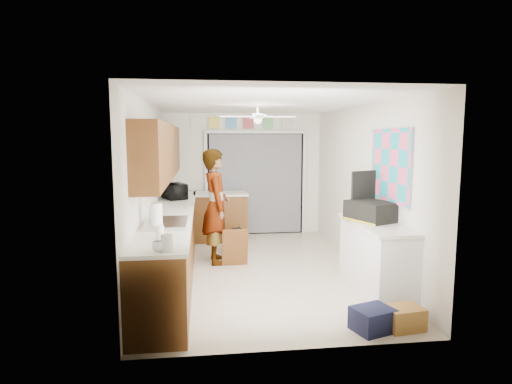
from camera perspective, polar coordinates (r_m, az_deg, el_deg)
name	(u,v)px	position (r m, az deg, el deg)	size (l,w,h in m)	color
floor	(259,270)	(6.64, 0.43, -10.33)	(5.00, 5.00, 0.00)	#C3B29C
ceiling	(259,104)	(6.35, 0.46, 11.71)	(5.00, 5.00, 0.00)	white
wall_back	(243,174)	(8.85, -1.68, 2.36)	(3.20, 3.20, 0.00)	white
wall_front	(295,221)	(3.94, 5.23, -3.89)	(3.20, 3.20, 0.00)	white
wall_left	(150,190)	(6.37, -13.98, 0.21)	(5.00, 5.00, 0.00)	white
wall_right	(362,187)	(6.77, 13.99, 0.62)	(5.00, 5.00, 0.00)	white
left_base_cabinets	(172,244)	(6.49, -11.11, -6.78)	(0.60, 4.80, 0.90)	brown
left_countertop	(172,212)	(6.39, -11.12, -2.68)	(0.62, 4.80, 0.04)	white
upper_cabinets	(161,152)	(6.51, -12.51, 5.26)	(0.32, 4.00, 0.80)	brown
sink_basin	(166,224)	(5.40, -11.86, -4.15)	(0.50, 0.76, 0.06)	silver
faucet	(150,216)	(5.40, -13.90, -3.18)	(0.03, 0.03, 0.22)	silver
peninsula_base	(221,217)	(8.43, -4.73, -3.40)	(1.00, 0.60, 0.90)	brown
peninsula_top	(220,194)	(8.36, -4.76, -0.23)	(1.04, 0.64, 0.04)	white
back_opening_recess	(256,184)	(8.87, -0.05, 1.08)	(2.00, 0.06, 2.10)	black
curtain_panel	(256,184)	(8.83, -0.02, 1.05)	(1.90, 0.03, 2.05)	gray
door_trim_left	(206,185)	(8.77, -6.65, 0.96)	(0.06, 0.04, 2.10)	white
door_trim_right	(304,183)	(9.02, 6.42, 1.14)	(0.06, 0.04, 2.10)	white
door_trim_head	(256,132)	(8.78, -0.03, 8.01)	(2.10, 0.04, 0.06)	white
header_frame_0	(214,123)	(8.75, -5.65, 9.15)	(0.22, 0.02, 0.22)	#EAD34E
header_frame_1	(231,123)	(8.77, -3.34, 9.17)	(0.22, 0.02, 0.22)	#5097D7
header_frame_2	(248,123)	(8.80, -1.03, 9.18)	(0.22, 0.02, 0.22)	#BC4650
header_frame_3	(268,123)	(8.85, 1.58, 9.17)	(0.22, 0.02, 0.22)	#6DBE72
header_frame_4	(287,123)	(8.92, 4.15, 9.14)	(0.22, 0.02, 0.22)	beige
route66_sign	(196,123)	(8.75, -7.97, 9.12)	(0.22, 0.02, 0.26)	silver
right_counter_base	(376,260)	(5.74, 15.72, -8.77)	(0.50, 1.40, 0.90)	white
right_counter_top	(377,224)	(5.63, 15.79, -4.17)	(0.54, 1.44, 0.04)	white
abstract_painting	(390,165)	(5.81, 17.46, 3.39)	(0.03, 1.15, 0.95)	#FF5D8C
ceiling_fan	(258,117)	(6.54, 0.22, 10.00)	(1.14, 1.14, 0.24)	white
microwave	(175,191)	(7.60, -10.78, 0.10)	(0.49, 0.33, 0.27)	black
cup	(159,246)	(4.18, -12.84, -7.06)	(0.13, 0.13, 0.10)	white
jar_a	(167,243)	(4.16, -11.80, -6.65)	(0.11, 0.11, 0.16)	silver
jar_b	(160,232)	(4.70, -12.70, -5.22)	(0.09, 0.09, 0.14)	silver
paper_towel_roll	(157,216)	(5.20, -13.12, -3.13)	(0.14, 0.14, 0.30)	white
suitcase	(371,211)	(5.73, 15.10, -2.47)	(0.44, 0.59, 0.25)	black
suitcase_rim	(371,219)	(5.74, 15.06, -3.56)	(0.44, 0.58, 0.02)	yellow
suitcase_lid	(363,189)	(5.96, 14.13, 0.36)	(0.42, 0.03, 0.50)	black
cardboard_box	(404,318)	(4.95, 19.10, -15.58)	(0.38, 0.29, 0.24)	#B88739
navy_crate	(373,319)	(4.82, 15.31, -16.06)	(0.40, 0.33, 0.24)	#151834
cabinet_door_panel	(235,247)	(6.74, -2.81, -7.39)	(0.40, 0.03, 0.61)	brown
man	(216,206)	(6.87, -5.38, -1.92)	(0.67, 0.44, 1.83)	white
dog	(234,239)	(7.66, -2.94, -6.27)	(0.23, 0.55, 0.43)	black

